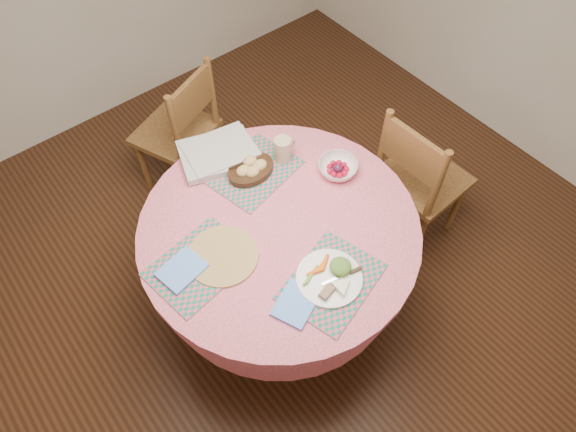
% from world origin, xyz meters
% --- Properties ---
extents(ground, '(4.00, 4.00, 0.00)m').
position_xyz_m(ground, '(0.00, 0.00, 0.00)').
color(ground, '#331C0F').
rests_on(ground, ground).
extents(room_envelope, '(4.01, 4.01, 2.71)m').
position_xyz_m(room_envelope, '(0.00, 0.00, 1.71)').
color(room_envelope, silver).
rests_on(room_envelope, ground).
extents(dining_table, '(1.24, 1.24, 0.75)m').
position_xyz_m(dining_table, '(0.00, 0.00, 0.56)').
color(dining_table, '#F5727B').
rests_on(dining_table, ground).
extents(chair_right, '(0.42, 0.44, 0.92)m').
position_xyz_m(chair_right, '(0.88, -0.08, 0.48)').
color(chair_right, brown).
rests_on(chair_right, ground).
extents(chair_back, '(0.54, 0.53, 0.90)m').
position_xyz_m(chair_back, '(0.10, 1.04, 0.47)').
color(chair_back, brown).
rests_on(chair_back, ground).
extents(placemat_front, '(0.47, 0.40, 0.01)m').
position_xyz_m(placemat_front, '(-0.01, -0.35, 0.75)').
color(placemat_front, '#15775F').
rests_on(placemat_front, dining_table).
extents(placemat_left, '(0.44, 0.35, 0.01)m').
position_xyz_m(placemat_left, '(-0.38, 0.05, 0.75)').
color(placemat_left, '#15775F').
rests_on(placemat_left, dining_table).
extents(placemat_back, '(0.45, 0.38, 0.01)m').
position_xyz_m(placemat_back, '(0.10, 0.32, 0.75)').
color(placemat_back, '#15775F').
rests_on(placemat_back, dining_table).
extents(wicker_trivet, '(0.30, 0.30, 0.01)m').
position_xyz_m(wicker_trivet, '(-0.28, 0.03, 0.76)').
color(wicker_trivet, '#A28246').
rests_on(wicker_trivet, dining_table).
extents(napkin_near, '(0.22, 0.20, 0.01)m').
position_xyz_m(napkin_near, '(-0.18, -0.34, 0.76)').
color(napkin_near, '#6398FF').
rests_on(napkin_near, dining_table).
extents(napkin_far, '(0.20, 0.17, 0.01)m').
position_xyz_m(napkin_far, '(-0.45, 0.07, 0.76)').
color(napkin_far, '#6398FF').
rests_on(napkin_far, placemat_left).
extents(dinner_plate, '(0.27, 0.27, 0.05)m').
position_xyz_m(dinner_plate, '(0.00, -0.34, 0.77)').
color(dinner_plate, white).
rests_on(dinner_plate, placemat_front).
extents(bread_bowl, '(0.23, 0.23, 0.08)m').
position_xyz_m(bread_bowl, '(0.08, 0.32, 0.78)').
color(bread_bowl, black).
rests_on(bread_bowl, placemat_back).
extents(latte_mug, '(0.12, 0.08, 0.12)m').
position_xyz_m(latte_mug, '(0.26, 0.29, 0.82)').
color(latte_mug, tan).
rests_on(latte_mug, placemat_back).
extents(fruit_bowl, '(0.23, 0.23, 0.06)m').
position_xyz_m(fruit_bowl, '(0.40, 0.07, 0.78)').
color(fruit_bowl, white).
rests_on(fruit_bowl, dining_table).
extents(newspaper_stack, '(0.41, 0.37, 0.04)m').
position_xyz_m(newspaper_stack, '(0.02, 0.50, 0.78)').
color(newspaper_stack, silver).
rests_on(newspaper_stack, dining_table).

